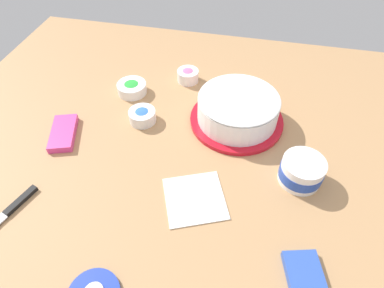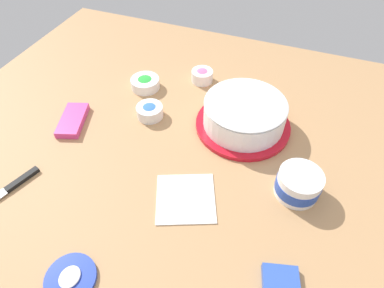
% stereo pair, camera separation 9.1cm
% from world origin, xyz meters
% --- Properties ---
extents(ground_plane, '(1.54, 1.54, 0.00)m').
position_xyz_m(ground_plane, '(0.00, 0.00, 0.00)').
color(ground_plane, tan).
extents(frosted_cake, '(0.29, 0.29, 0.10)m').
position_xyz_m(frosted_cake, '(0.24, -0.17, 0.05)').
color(frosted_cake, red).
rests_on(frosted_cake, ground_plane).
extents(frosting_tub, '(0.11, 0.11, 0.07)m').
position_xyz_m(frosting_tub, '(0.05, -0.36, 0.04)').
color(frosting_tub, white).
rests_on(frosting_tub, ground_plane).
extents(frosting_tub_lid, '(0.11, 0.11, 0.02)m').
position_xyz_m(frosting_tub_lid, '(-0.35, 0.06, 0.01)').
color(frosting_tub_lid, '#233DAD').
rests_on(frosting_tub_lid, ground_plane).
extents(spreading_knife, '(0.23, 0.09, 0.01)m').
position_xyz_m(spreading_knife, '(-0.22, 0.35, 0.01)').
color(spreading_knife, silver).
rests_on(spreading_knife, ground_plane).
extents(sprinkle_bowl_blue, '(0.08, 0.08, 0.04)m').
position_xyz_m(sprinkle_bowl_blue, '(0.18, 0.12, 0.02)').
color(sprinkle_bowl_blue, white).
rests_on(sprinkle_bowl_blue, ground_plane).
extents(sprinkle_bowl_pink, '(0.08, 0.08, 0.04)m').
position_xyz_m(sprinkle_bowl_pink, '(0.42, 0.03, 0.02)').
color(sprinkle_bowl_pink, white).
rests_on(sprinkle_bowl_pink, ground_plane).
extents(sprinkle_bowl_green, '(0.10, 0.10, 0.04)m').
position_xyz_m(sprinkle_bowl_green, '(0.31, 0.20, 0.02)').
color(sprinkle_bowl_green, white).
rests_on(sprinkle_bowl_green, ground_plane).
extents(candy_box_lower, '(0.16, 0.11, 0.02)m').
position_xyz_m(candy_box_lower, '(0.07, 0.34, 0.01)').
color(candy_box_lower, '#E53D8E').
rests_on(candy_box_lower, ground_plane).
extents(paper_napkin, '(0.20, 0.20, 0.01)m').
position_xyz_m(paper_napkin, '(-0.07, -0.10, 0.00)').
color(paper_napkin, white).
rests_on(paper_napkin, ground_plane).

